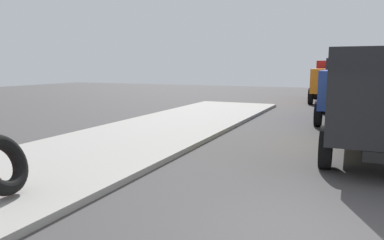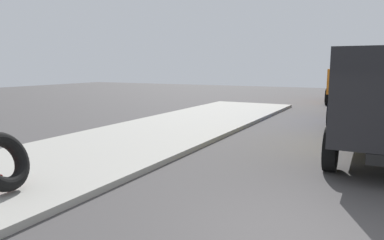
{
  "view_description": "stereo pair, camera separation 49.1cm",
  "coord_description": "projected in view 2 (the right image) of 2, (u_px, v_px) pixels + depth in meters",
  "views": [
    {
      "loc": [
        -5.32,
        -0.47,
        2.59
      ],
      "look_at": [
        2.05,
        2.83,
        1.38
      ],
      "focal_mm": 33.6,
      "sensor_mm": 36.0,
      "label": 1
    },
    {
      "loc": [
        -5.11,
        -0.92,
        2.59
      ],
      "look_at": [
        2.05,
        2.83,
        1.38
      ],
      "focal_mm": 33.6,
      "sensor_mm": 36.0,
      "label": 2
    }
  ],
  "objects": [
    {
      "name": "dump_truck_orange",
      "position": [
        351.0,
        80.0,
        25.44
      ],
      "size": [
        7.05,
        2.92,
        3.0
      ],
      "color": "orange",
      "rests_on": "ground"
    },
    {
      "name": "loose_tire",
      "position": [
        3.0,
        162.0,
        6.94
      ],
      "size": [
        1.33,
        0.96,
        1.23
      ],
      "primitive_type": "torus",
      "rotation": [
        1.18,
        0.0,
        0.21
      ],
      "color": "black",
      "rests_on": "sidewalk_curb"
    },
    {
      "name": "sidewalk_curb",
      "position": [
        9.0,
        177.0,
        8.25
      ],
      "size": [
        36.0,
        5.0,
        0.15
      ],
      "primitive_type": "cube",
      "color": "#99968E",
      "rests_on": "ground"
    },
    {
      "name": "dump_truck_blue",
      "position": [
        367.0,
        87.0,
        16.65
      ],
      "size": [
        7.04,
        2.89,
        3.0
      ],
      "color": "#1E3899",
      "rests_on": "ground"
    }
  ]
}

